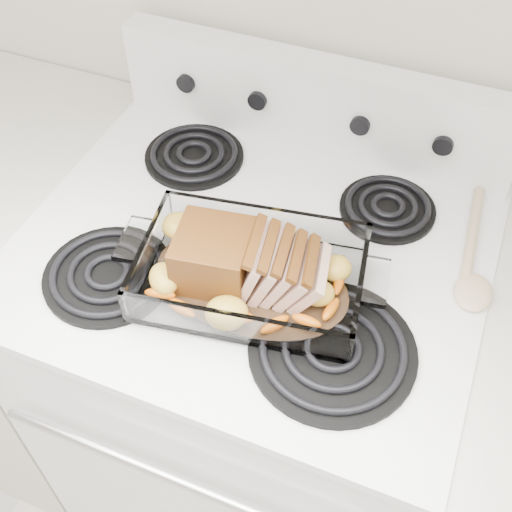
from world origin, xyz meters
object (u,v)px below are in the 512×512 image
at_px(baking_dish, 251,277).
at_px(pork_roast, 237,259).
at_px(electric_range, 255,378).
at_px(counter_left, 10,294).

bearing_deg(baking_dish, pork_roast, 170.74).
relative_size(electric_range, pork_roast, 4.77).
relative_size(electric_range, counter_left, 1.20).
xyz_separation_m(baking_dish, pork_roast, (-0.02, -0.00, 0.03)).
distance_m(electric_range, baking_dish, 0.49).
xyz_separation_m(counter_left, pork_roast, (0.68, -0.09, 0.53)).
bearing_deg(pork_roast, electric_range, 90.10).
height_order(counter_left, baking_dish, baking_dish).
distance_m(baking_dish, pork_roast, 0.04).
bearing_deg(counter_left, baking_dish, -7.64).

